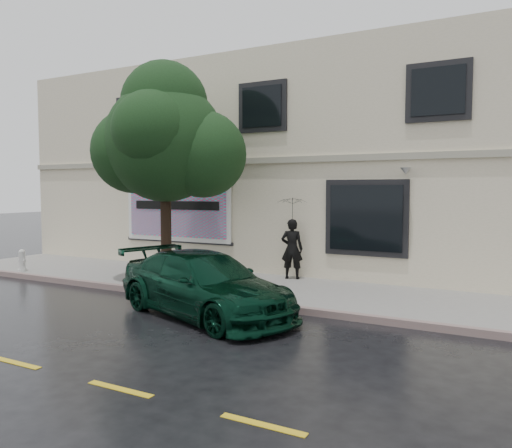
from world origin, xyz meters
The scene contains 11 objects.
ground centered at (0.00, 0.00, 0.00)m, with size 90.00×90.00×0.00m, color black.
sidewalk centered at (0.00, 3.25, 0.07)m, with size 20.00×3.50×0.15m, color gray.
curb centered at (0.00, 1.50, 0.07)m, with size 20.00×0.18×0.16m, color gray.
road_marking centered at (0.00, -3.50, 0.01)m, with size 19.00×0.12×0.01m, color gold.
building centered at (0.00, 9.00, 3.50)m, with size 20.00×8.12×7.00m.
billboard centered at (-3.20, 4.92, 2.05)m, with size 4.30×0.16×2.20m.
car centered at (0.96, 0.38, 0.68)m, with size 2.08×4.70×1.37m, color black.
pedestrian centered at (1.15, 4.60, 1.02)m, with size 0.63×0.42×1.74m, color black.
umbrella centered at (1.15, 4.60, 2.23)m, with size 0.93×0.93×0.69m, color black.
street_tree centered at (-1.76, 2.52, 4.01)m, with size 3.28×3.28×5.52m.
fire_hydrant centered at (-6.92, 1.80, 0.49)m, with size 0.28×0.27×0.69m.
Camera 1 is at (6.98, -8.48, 2.73)m, focal length 35.00 mm.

